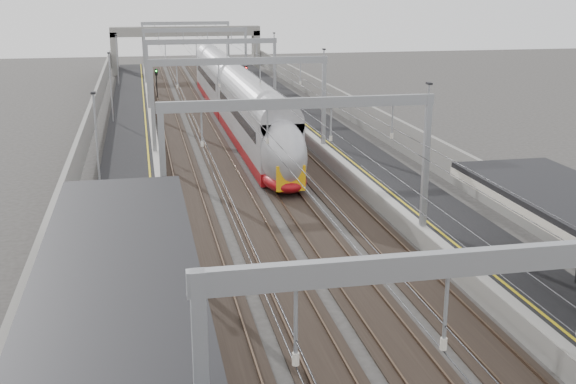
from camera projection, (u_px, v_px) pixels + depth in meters
name	position (u px, v px, depth m)	size (l,w,h in m)	color
platform_left	(132.00, 150.00, 54.94)	(4.00, 120.00, 1.00)	black
platform_right	(334.00, 141.00, 58.04)	(4.00, 120.00, 1.00)	black
tracks	(236.00, 151.00, 56.62)	(11.40, 140.00, 0.20)	black
overhead_line	(224.00, 65.00, 61.18)	(13.00, 140.00, 6.60)	#919499
canopy_left	(109.00, 378.00, 14.10)	(4.40, 30.00, 4.24)	black
overbridge	(186.00, 37.00, 107.00)	(22.00, 2.20, 6.90)	gray
wall_left	(87.00, 138.00, 54.03)	(0.30, 120.00, 3.20)	gray
wall_right	(373.00, 127.00, 58.36)	(0.30, 120.00, 3.20)	gray
train	(237.00, 104.00, 65.98)	(2.85, 51.99, 4.51)	#9D0E13
signal_green	(156.00, 78.00, 82.78)	(0.32, 0.32, 3.48)	black
signal_red_near	(235.00, 82.00, 79.25)	(0.32, 0.32, 3.48)	black
signal_red_far	(246.00, 75.00, 86.07)	(0.32, 0.32, 3.48)	black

